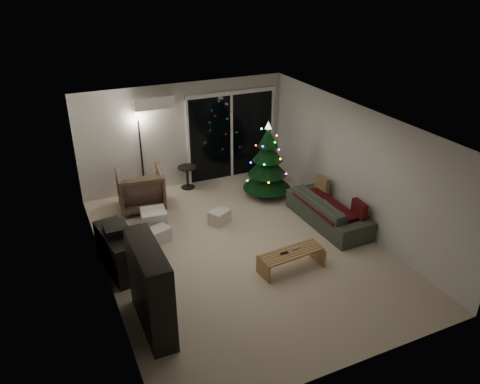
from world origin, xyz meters
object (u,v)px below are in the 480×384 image
(sofa, at_px, (328,210))
(christmas_tree, at_px, (267,160))
(coffee_table, at_px, (291,260))
(bookshelf, at_px, (139,291))
(media_cabinet, at_px, (119,252))
(armchair, at_px, (141,189))

(sofa, height_order, christmas_tree, christmas_tree)
(sofa, height_order, coffee_table, sofa)
(bookshelf, relative_size, sofa, 0.66)
(media_cabinet, xyz_separation_m, armchair, (0.93, 2.18, 0.07))
(media_cabinet, bearing_deg, christmas_tree, 14.60)
(sofa, relative_size, coffee_table, 1.77)
(armchair, relative_size, sofa, 0.48)
(media_cabinet, xyz_separation_m, coffee_table, (2.76, -1.24, -0.19))
(christmas_tree, bearing_deg, bookshelf, -139.46)
(media_cabinet, relative_size, sofa, 0.59)
(media_cabinet, xyz_separation_m, sofa, (4.30, -0.12, -0.08))
(bookshelf, bearing_deg, coffee_table, -14.27)
(coffee_table, relative_size, christmas_tree, 0.65)
(armchair, xyz_separation_m, coffee_table, (1.84, -3.42, -0.26))
(media_cabinet, distance_m, armchair, 2.37)
(christmas_tree, bearing_deg, media_cabinet, -157.22)
(bookshelf, distance_m, coffee_table, 2.84)
(armchair, bearing_deg, coffee_table, 124.36)
(bookshelf, bearing_deg, armchair, 54.15)
(bookshelf, xyz_separation_m, christmas_tree, (3.74, 3.20, 0.21))
(coffee_table, distance_m, christmas_tree, 3.06)
(armchair, height_order, sofa, armchair)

